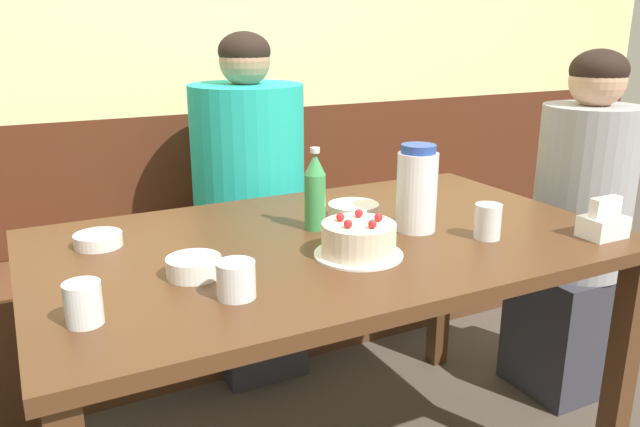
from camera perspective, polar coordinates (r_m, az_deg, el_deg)
back_wall at (r=2.49m, az=-11.04°, el=16.29°), size 4.80×0.04×2.50m
bench_seat at (r=2.50m, az=-8.27°, el=-7.76°), size 2.68×0.38×0.45m
dining_table at (r=1.63m, az=0.79°, el=-5.02°), size 1.47×0.88×0.74m
birthday_cake at (r=1.47m, az=3.60°, el=-2.39°), size 0.21×0.21×0.10m
water_pitcher at (r=1.64m, az=8.84°, el=2.22°), size 0.11×0.11×0.23m
soju_bottle at (r=1.64m, az=-0.49°, el=2.07°), size 0.06×0.06×0.22m
napkin_holder at (r=1.75m, az=24.48°, el=-0.77°), size 0.11×0.08×0.11m
bowl_soup_white at (r=1.38m, az=-11.46°, el=-4.78°), size 0.12×0.12×0.04m
bowl_rice_small at (r=1.75m, az=3.08°, el=0.20°), size 0.14×0.14×0.04m
bowl_side_dish at (r=1.62m, az=-19.62°, el=-2.29°), size 0.12×0.12×0.03m
glass_water_tall at (r=1.21m, az=-20.82°, el=-7.69°), size 0.07×0.07×0.08m
glass_tumbler_short at (r=1.25m, az=-7.68°, el=-6.02°), size 0.08×0.08×0.07m
glass_shot_small at (r=1.64m, az=15.08°, el=-0.70°), size 0.07×0.07×0.09m
person_teal_shirt at (r=2.31m, az=22.49°, el=-2.20°), size 0.34×0.32×1.19m
person_grey_tee at (r=2.26m, az=-6.45°, el=0.36°), size 0.40×0.40×1.24m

